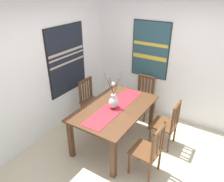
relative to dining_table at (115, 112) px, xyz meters
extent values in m
cube|color=beige|center=(-0.38, -0.51, -0.68)|extent=(6.40, 6.40, 0.03)
cube|color=white|center=(-0.38, 1.35, 0.69)|extent=(6.40, 0.12, 2.70)
cube|color=white|center=(1.48, -0.51, 0.69)|extent=(0.12, 6.40, 2.70)
cube|color=#51331E|center=(0.00, 0.00, 0.09)|extent=(1.64, 1.03, 0.03)
cube|color=#51331E|center=(-0.74, -0.43, -0.29)|extent=(0.08, 0.08, 0.74)
cube|color=#51331E|center=(0.74, -0.43, -0.29)|extent=(0.08, 0.08, 0.74)
cube|color=#51331E|center=(-0.74, 0.43, -0.29)|extent=(0.08, 0.08, 0.74)
cube|color=#51331E|center=(0.74, 0.43, -0.29)|extent=(0.08, 0.08, 0.74)
cube|color=#B7232D|center=(0.00, 0.00, 0.12)|extent=(1.51, 0.36, 0.01)
ellipsoid|color=silver|center=(-0.04, 0.01, 0.22)|extent=(0.20, 0.17, 0.22)
cylinder|color=silver|center=(-0.04, 0.01, 0.35)|extent=(0.09, 0.09, 0.05)
cylinder|color=brown|center=(-0.04, 0.05, 0.53)|extent=(0.02, 0.09, 0.31)
cylinder|color=brown|center=(-0.07, 0.09, 0.57)|extent=(0.06, 0.16, 0.40)
cylinder|color=brown|center=(0.00, -0.06, 0.60)|extent=(0.08, 0.14, 0.46)
cylinder|color=brown|center=(-0.03, -0.04, 0.54)|extent=(0.01, 0.11, 0.34)
cylinder|color=brown|center=(-0.08, 0.04, 0.52)|extent=(0.10, 0.07, 0.30)
sphere|color=white|center=(0.00, 0.04, 0.56)|extent=(0.07, 0.07, 0.07)
cube|color=brown|center=(0.40, 0.81, -0.23)|extent=(0.44, 0.44, 0.03)
cylinder|color=brown|center=(0.57, 0.62, -0.45)|extent=(0.04, 0.04, 0.42)
cylinder|color=brown|center=(0.21, 0.64, -0.45)|extent=(0.04, 0.04, 0.42)
cylinder|color=brown|center=(0.59, 0.98, -0.45)|extent=(0.04, 0.04, 0.42)
cylinder|color=brown|center=(0.23, 1.00, -0.45)|extent=(0.04, 0.04, 0.42)
cube|color=brown|center=(0.59, 0.99, 0.02)|extent=(0.04, 0.04, 0.49)
cube|color=brown|center=(0.23, 1.01, 0.02)|extent=(0.04, 0.04, 0.49)
cube|color=brown|center=(0.41, 1.00, 0.24)|extent=(0.38, 0.05, 0.06)
cube|color=brown|center=(0.56, 0.99, 0.01)|extent=(0.04, 0.02, 0.40)
cube|color=brown|center=(0.48, 1.00, 0.01)|extent=(0.04, 0.02, 0.40)
cube|color=brown|center=(0.41, 1.00, 0.01)|extent=(0.04, 0.02, 0.40)
cube|color=brown|center=(0.33, 1.00, 0.01)|extent=(0.04, 0.02, 0.40)
cube|color=brown|center=(0.26, 1.01, 0.01)|extent=(0.04, 0.02, 0.40)
cube|color=brown|center=(0.44, -0.79, -0.23)|extent=(0.43, 0.43, 0.03)
cylinder|color=brown|center=(0.26, -0.62, -0.45)|extent=(0.04, 0.04, 0.42)
cylinder|color=brown|center=(0.62, -0.61, -0.45)|extent=(0.04, 0.04, 0.42)
cylinder|color=brown|center=(0.26, -0.98, -0.45)|extent=(0.04, 0.04, 0.42)
cylinder|color=brown|center=(0.62, -0.97, -0.45)|extent=(0.04, 0.04, 0.42)
cube|color=brown|center=(0.26, -0.99, 0.02)|extent=(0.04, 0.04, 0.49)
cube|color=brown|center=(0.62, -0.98, 0.02)|extent=(0.04, 0.04, 0.49)
cube|color=brown|center=(0.44, -0.98, 0.24)|extent=(0.38, 0.04, 0.06)
cube|color=brown|center=(0.33, -0.99, 0.01)|extent=(0.04, 0.02, 0.40)
cube|color=brown|center=(0.44, -0.98, 0.01)|extent=(0.04, 0.02, 0.40)
cube|color=brown|center=(0.55, -0.98, 0.01)|extent=(0.04, 0.02, 0.40)
cube|color=brown|center=(-0.38, -0.80, -0.23)|extent=(0.44, 0.44, 0.03)
cylinder|color=brown|center=(-0.55, -0.61, -0.45)|extent=(0.04, 0.04, 0.42)
cylinder|color=brown|center=(-0.19, -0.63, -0.45)|extent=(0.04, 0.04, 0.42)
cylinder|color=brown|center=(-0.57, -0.96, -0.45)|extent=(0.04, 0.04, 0.42)
cylinder|color=brown|center=(-0.21, -0.99, -0.45)|extent=(0.04, 0.04, 0.42)
cube|color=brown|center=(-0.57, -0.97, 0.03)|extent=(0.04, 0.04, 0.50)
cube|color=brown|center=(-0.21, -1.00, 0.03)|extent=(0.04, 0.04, 0.50)
cube|color=brown|center=(-0.39, -0.98, 0.25)|extent=(0.38, 0.05, 0.06)
cube|color=brown|center=(-0.51, -0.98, 0.02)|extent=(0.04, 0.02, 0.41)
cube|color=brown|center=(-0.39, -0.98, 0.02)|extent=(0.04, 0.02, 0.41)
cube|color=brown|center=(-0.28, -0.99, 0.02)|extent=(0.04, 0.02, 0.41)
cube|color=brown|center=(1.10, -0.02, -0.23)|extent=(0.43, 0.43, 0.03)
cylinder|color=brown|center=(0.92, -0.20, -0.45)|extent=(0.04, 0.04, 0.42)
cylinder|color=brown|center=(0.93, 0.16, -0.45)|extent=(0.04, 0.04, 0.42)
cylinder|color=brown|center=(1.28, -0.21, -0.45)|extent=(0.04, 0.04, 0.42)
cylinder|color=brown|center=(1.29, 0.15, -0.45)|extent=(0.04, 0.04, 0.42)
cube|color=brown|center=(1.29, -0.21, 0.02)|extent=(0.04, 0.04, 0.48)
cube|color=brown|center=(1.30, 0.15, 0.02)|extent=(0.04, 0.04, 0.48)
cube|color=brown|center=(1.29, -0.03, 0.24)|extent=(0.04, 0.38, 0.06)
cube|color=brown|center=(1.29, -0.18, 0.01)|extent=(0.02, 0.04, 0.39)
cube|color=brown|center=(1.29, -0.11, 0.01)|extent=(0.02, 0.04, 0.39)
cube|color=brown|center=(1.29, -0.03, 0.01)|extent=(0.02, 0.04, 0.39)
cube|color=brown|center=(1.30, 0.05, 0.01)|extent=(0.02, 0.04, 0.39)
cube|color=brown|center=(1.30, 0.12, 0.01)|extent=(0.02, 0.04, 0.39)
cube|color=black|center=(0.21, 1.29, 0.70)|extent=(1.03, 0.04, 1.38)
cube|color=black|center=(0.21, 1.26, 0.70)|extent=(1.00, 0.01, 1.35)
cube|color=#B2A893|center=(0.21, 1.26, 0.79)|extent=(0.97, 0.00, 0.03)
cube|color=#B2A893|center=(0.21, 1.26, 0.65)|extent=(0.97, 0.00, 0.04)
cube|color=#B2A893|center=(0.21, 1.26, 0.88)|extent=(0.97, 0.00, 0.05)
cube|color=black|center=(1.42, -0.01, 0.81)|extent=(0.04, 0.83, 1.22)
cube|color=#284C56|center=(1.39, -0.01, 0.81)|extent=(0.01, 0.80, 1.19)
cube|color=gold|center=(1.39, -0.01, 0.94)|extent=(0.00, 0.77, 0.07)
cube|color=gold|center=(1.39, -0.01, 0.66)|extent=(0.00, 0.77, 0.09)
camera|label=1|loc=(-2.85, -1.74, 2.14)|focal=34.80mm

